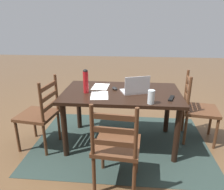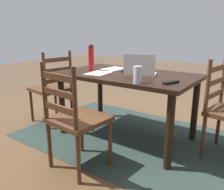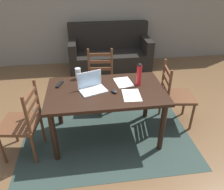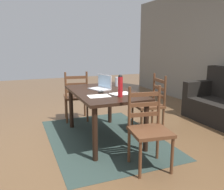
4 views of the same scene
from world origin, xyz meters
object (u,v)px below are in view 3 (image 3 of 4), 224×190
chair_far_head (101,81)px  chair_left_near (23,123)px  laptop (92,86)px  chair_right_far (175,96)px  computer_mouse (114,91)px  dining_table (106,96)px  tv_remote (60,84)px  drinking_glass (78,74)px  water_bottle (139,74)px  couch (110,53)px

chair_far_head → chair_left_near: size_ratio=1.00×
laptop → chair_right_far: bearing=7.1°
chair_right_far → chair_left_near: same height
chair_left_near → computer_mouse: (1.12, 0.11, 0.30)m
dining_table → tv_remote: 0.63m
dining_table → drinking_glass: drinking_glass is taller
chair_right_far → laptop: 1.26m
dining_table → tv_remote: (-0.59, 0.21, 0.11)m
chair_left_near → drinking_glass: size_ratio=6.21×
chair_left_near → laptop: size_ratio=2.53×
laptop → water_bottle: 0.62m
chair_right_far → drinking_glass: (-1.37, 0.19, 0.35)m
water_bottle → tv_remote: 1.04m
chair_left_near → water_bottle: water_bottle is taller
water_bottle → computer_mouse: size_ratio=3.02×
laptop → computer_mouse: laptop is taller
water_bottle → tv_remote: size_ratio=1.78×
dining_table → chair_right_far: (1.03, 0.18, -0.18)m
chair_left_near → drinking_glass: (0.69, 0.55, 0.35)m
chair_right_far → tv_remote: chair_right_far is taller
laptop → computer_mouse: size_ratio=3.76×
dining_table → laptop: bearing=169.8°
laptop → tv_remote: laptop is taller
chair_far_head → couch: size_ratio=0.53×
dining_table → chair_right_far: size_ratio=1.56×
chair_right_far → water_bottle: bearing=-170.0°
chair_far_head → chair_right_far: 1.21m
laptop → computer_mouse: bearing=-21.9°
chair_right_far → couch: couch is taller
drinking_glass → computer_mouse: 0.62m
drinking_glass → computer_mouse: (0.43, -0.45, -0.06)m
chair_far_head → water_bottle: 0.96m
chair_left_near → drinking_glass: 0.95m
laptop → chair_far_head: bearing=77.0°
couch → drinking_glass: 2.17m
dining_table → chair_far_head: size_ratio=1.56×
chair_far_head → couch: bearing=77.5°
chair_right_far → drinking_glass: 1.43m
tv_remote → dining_table: bearing=-179.9°
chair_far_head → drinking_glass: chair_far_head is taller
chair_left_near → couch: couch is taller
dining_table → couch: bearing=81.6°
couch → water_bottle: water_bottle is taller
water_bottle → drinking_glass: 0.84m
chair_far_head → water_bottle: bearing=-59.3°
water_bottle → drinking_glass: size_ratio=1.97×
couch → laptop: bearing=-102.7°
tv_remote → laptop: bearing=176.4°
laptop → drinking_glass: bearing=115.9°
couch → computer_mouse: (-0.26, -2.45, 0.40)m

